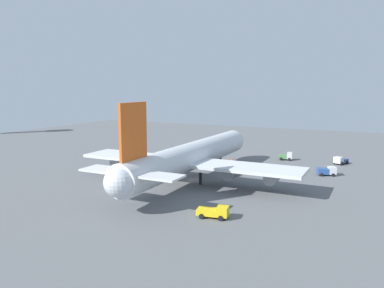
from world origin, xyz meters
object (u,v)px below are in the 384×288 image
object	(u,v)px
fuel_truck	(340,160)
cargo_airplane	(192,156)
cargo_loader	(286,156)
safety_cone_nose	(232,159)
pushback_tractor	(327,171)
maintenance_van	(214,212)

from	to	relation	value
fuel_truck	cargo_airplane	bearing A→B (deg)	139.99
cargo_loader	safety_cone_nose	size ratio (longest dim) A/B	5.38
cargo_loader	pushback_tractor	bearing A→B (deg)	-138.87
pushback_tractor	cargo_loader	bearing A→B (deg)	41.13
pushback_tractor	safety_cone_nose	distance (m)	29.27
maintenance_van	safety_cone_nose	bearing A→B (deg)	17.20
cargo_loader	safety_cone_nose	distance (m)	16.26
cargo_airplane	cargo_loader	xyz separation A→B (m)	(34.56, -14.40, -4.52)
pushback_tractor	safety_cone_nose	bearing A→B (deg)	73.48
cargo_airplane	safety_cone_nose	world-z (taller)	cargo_airplane
fuel_truck	maintenance_van	size ratio (longest dim) A/B	0.91
fuel_truck	cargo_loader	bearing A→B (deg)	92.23
cargo_loader	fuel_truck	distance (m)	15.11
cargo_loader	maintenance_van	bearing A→B (deg)	-179.51
pushback_tractor	fuel_truck	size ratio (longest dim) A/B	0.98
cargo_loader	pushback_tractor	size ratio (longest dim) A/B	0.83
fuel_truck	maintenance_van	xyz separation A→B (m)	(-56.47, 14.62, -0.08)
pushback_tractor	fuel_truck	distance (m)	16.04
cargo_airplane	pushback_tractor	distance (m)	34.10
cargo_loader	maintenance_van	size ratio (longest dim) A/B	0.74
pushback_tractor	maintenance_van	distance (m)	42.54
cargo_airplane	pushback_tractor	world-z (taller)	cargo_airplane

